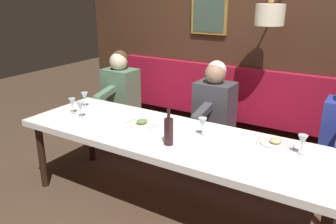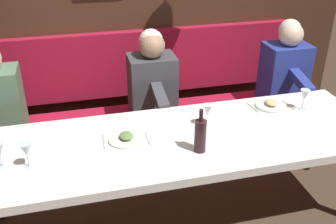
{
  "view_description": "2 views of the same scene",
  "coord_description": "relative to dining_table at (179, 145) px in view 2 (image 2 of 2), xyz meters",
  "views": [
    {
      "loc": [
        -2.37,
        -1.43,
        1.91
      ],
      "look_at": [
        0.05,
        0.07,
        0.92
      ],
      "focal_mm": 37.13,
      "sensor_mm": 36.0,
      "label": 1
    },
    {
      "loc": [
        -2.18,
        0.62,
        2.15
      ],
      "look_at": [
        0.05,
        0.07,
        0.92
      ],
      "focal_mm": 41.77,
      "sensor_mm": 36.0,
      "label": 2
    }
  ],
  "objects": [
    {
      "name": "wine_glass_0",
      "position": [
        0.11,
        -0.24,
        0.18
      ],
      "size": [
        0.07,
        0.07,
        0.16
      ],
      "color": "silver",
      "rests_on": "dining_table"
    },
    {
      "name": "dining_table",
      "position": [
        0.0,
        0.0,
        0.0
      ],
      "size": [
        0.9,
        2.84,
        0.74
      ],
      "color": "white",
      "rests_on": "ground_plane"
    },
    {
      "name": "place_setting_1",
      "position": [
        0.06,
        0.36,
        0.07
      ],
      "size": [
        0.24,
        0.31,
        0.05
      ],
      "color": "silver",
      "rests_on": "dining_table"
    },
    {
      "name": "banquette_bench",
      "position": [
        0.89,
        0.0,
        -0.46
      ],
      "size": [
        0.52,
        3.04,
        0.45
      ],
      "primitive_type": "cube",
      "color": "maroon",
      "rests_on": "ground_plane"
    },
    {
      "name": "diner_near",
      "position": [
        0.88,
        0.0,
        0.13
      ],
      "size": [
        0.6,
        0.4,
        0.79
      ],
      "color": "#3D3D42",
      "rests_on": "banquette_bench"
    },
    {
      "name": "wine_glass_2",
      "position": [
        -0.1,
        0.97,
        0.18
      ],
      "size": [
        0.07,
        0.07,
        0.16
      ],
      "color": "silver",
      "rests_on": "dining_table"
    },
    {
      "name": "diner_nearest",
      "position": [
        0.88,
        -1.28,
        0.13
      ],
      "size": [
        0.6,
        0.4,
        0.79
      ],
      "color": "#283893",
      "rests_on": "banquette_bench"
    },
    {
      "name": "wine_bottle",
      "position": [
        -0.19,
        -0.08,
        0.18
      ],
      "size": [
        0.08,
        0.08,
        0.3
      ],
      "color": "#33191E",
      "rests_on": "dining_table"
    },
    {
      "name": "place_setting_0",
      "position": [
        0.27,
        -0.82,
        0.07
      ],
      "size": [
        0.24,
        0.33,
        0.05
      ],
      "color": "silver",
      "rests_on": "dining_table"
    },
    {
      "name": "ground_plane",
      "position": [
        0.0,
        0.0,
        -0.68
      ],
      "size": [
        12.0,
        12.0,
        0.0
      ],
      "primitive_type": "plane",
      "color": "#4C3828"
    },
    {
      "name": "wine_glass_4",
      "position": [
        0.17,
        -1.04,
        0.18
      ],
      "size": [
        0.07,
        0.07,
        0.16
      ],
      "color": "silver",
      "rests_on": "dining_table"
    }
  ]
}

